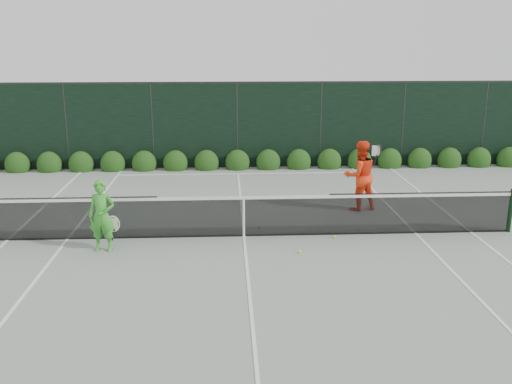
{
  "coord_description": "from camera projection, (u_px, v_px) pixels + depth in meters",
  "views": [
    {
      "loc": [
        -0.38,
        -12.72,
        4.53
      ],
      "look_at": [
        0.3,
        0.3,
        1.0
      ],
      "focal_mm": 40.0,
      "sensor_mm": 36.0,
      "label": 1
    }
  ],
  "objects": [
    {
      "name": "player_man",
      "position": [
        360.0,
        176.0,
        15.34
      ],
      "size": [
        1.06,
        0.91,
        1.9
      ],
      "rotation": [
        0.0,
        0.0,
        3.37
      ],
      "color": "#FB3A15",
      "rests_on": "ground"
    },
    {
      "name": "player_woman",
      "position": [
        102.0,
        216.0,
        12.37
      ],
      "size": [
        0.67,
        0.45,
        1.6
      ],
      "rotation": [
        0.0,
        0.0,
        -0.13
      ],
      "color": "green",
      "rests_on": "ground"
    },
    {
      "name": "ground",
      "position": [
        244.0,
        236.0,
        13.47
      ],
      "size": [
        80.0,
        80.0,
        0.0
      ],
      "primitive_type": "plane",
      "color": "gray",
      "rests_on": "ground"
    },
    {
      "name": "tennis_net",
      "position": [
        243.0,
        215.0,
        13.33
      ],
      "size": [
        12.9,
        0.1,
        1.07
      ],
      "color": "black",
      "rests_on": "ground"
    },
    {
      "name": "court_lines",
      "position": [
        244.0,
        236.0,
        13.47
      ],
      "size": [
        11.03,
        23.83,
        0.01
      ],
      "color": "white",
      "rests_on": "ground"
    },
    {
      "name": "hedge_row",
      "position": [
        238.0,
        163.0,
        20.3
      ],
      "size": [
        31.66,
        0.65,
        0.94
      ],
      "color": "#143A0F",
      "rests_on": "ground"
    },
    {
      "name": "tennis_balls",
      "position": [
        297.0,
        238.0,
        13.25
      ],
      "size": [
        1.8,
        1.75,
        0.07
      ],
      "color": "#D7F035",
      "rests_on": "ground"
    },
    {
      "name": "windscreen_fence",
      "position": [
        248.0,
        208.0,
        10.46
      ],
      "size": [
        32.0,
        21.07,
        3.06
      ],
      "color": "black",
      "rests_on": "ground"
    }
  ]
}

